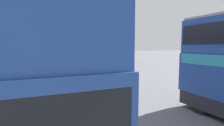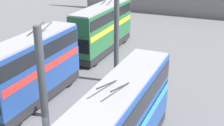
# 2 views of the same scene
# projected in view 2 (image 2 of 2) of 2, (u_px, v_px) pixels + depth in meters

# --- Properties ---
(support_column_near) EXTENTS (0.81, 0.81, 7.93)m
(support_column_near) POSITION_uv_depth(u_px,v_px,m) (43.00, 95.00, 17.75)
(support_column_near) COLOR #42474C
(support_column_near) RESTS_ON ground_plane
(support_column_far) EXTENTS (0.81, 0.81, 7.93)m
(support_column_far) POSITION_uv_depth(u_px,v_px,m) (116.00, 42.00, 27.07)
(support_column_far) COLOR #42474C
(support_column_far) RESTS_ON ground_plane
(bus_left_far) EXTENTS (10.50, 2.54, 5.84)m
(bus_left_far) POSITION_uv_depth(u_px,v_px,m) (123.00, 118.00, 17.18)
(bus_left_far) COLOR black
(bus_left_far) RESTS_ON ground_plane
(bus_right_mid) EXTENTS (9.99, 2.54, 5.98)m
(bus_right_mid) POSITION_uv_depth(u_px,v_px,m) (33.00, 66.00, 23.99)
(bus_right_mid) COLOR black
(bus_right_mid) RESTS_ON ground_plane
(bus_right_far) EXTENTS (11.36, 2.54, 5.98)m
(bus_right_far) POSITION_uv_depth(u_px,v_px,m) (103.00, 26.00, 34.97)
(bus_right_far) COLOR black
(bus_right_far) RESTS_ON ground_plane
(person_by_right_row) EXTENTS (0.48, 0.44, 1.71)m
(person_by_right_row) POSITION_uv_depth(u_px,v_px,m) (46.00, 105.00, 22.63)
(person_by_right_row) COLOR #384251
(person_by_right_row) RESTS_ON ground_plane
(oil_drum) EXTENTS (0.62, 0.62, 0.93)m
(oil_drum) POSITION_uv_depth(u_px,v_px,m) (133.00, 79.00, 27.90)
(oil_drum) COLOR #B28E23
(oil_drum) RESTS_ON ground_plane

